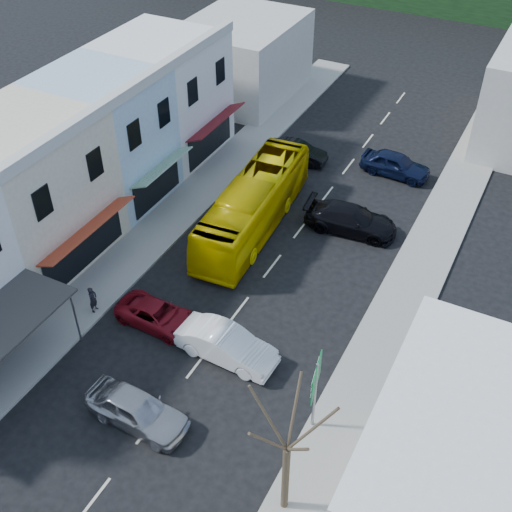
{
  "coord_description": "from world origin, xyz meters",
  "views": [
    {
      "loc": [
        11.78,
        -16.9,
        23.38
      ],
      "look_at": [
        0.0,
        6.0,
        2.2
      ],
      "focal_mm": 45.0,
      "sensor_mm": 36.0,
      "label": 1
    }
  ],
  "objects_px": {
    "car_silver": "(137,411)",
    "pedestrian_left": "(93,298)",
    "car_red": "(157,314)",
    "bus": "(253,206)",
    "street_tree": "(287,450)",
    "direction_sign": "(315,397)",
    "car_white": "(227,347)",
    "traffic_signal": "(484,96)"
  },
  "relations": [
    {
      "from": "car_silver",
      "to": "pedestrian_left",
      "type": "relative_size",
      "value": 2.59
    },
    {
      "from": "car_silver",
      "to": "car_red",
      "type": "distance_m",
      "value": 5.95
    },
    {
      "from": "bus",
      "to": "street_tree",
      "type": "xyz_separation_m",
      "value": [
        9.4,
        -15.55,
        2.28
      ]
    },
    {
      "from": "pedestrian_left",
      "to": "direction_sign",
      "type": "relative_size",
      "value": 0.42
    },
    {
      "from": "car_white",
      "to": "street_tree",
      "type": "height_order",
      "value": "street_tree"
    },
    {
      "from": "car_red",
      "to": "traffic_signal",
      "type": "height_order",
      "value": "traffic_signal"
    },
    {
      "from": "traffic_signal",
      "to": "car_red",
      "type": "bearing_deg",
      "value": 89.18
    },
    {
      "from": "street_tree",
      "to": "traffic_signal",
      "type": "xyz_separation_m",
      "value": [
        -0.18,
        34.61,
        -1.27
      ]
    },
    {
      "from": "car_silver",
      "to": "traffic_signal",
      "type": "distance_m",
      "value": 34.69
    },
    {
      "from": "street_tree",
      "to": "car_red",
      "type": "bearing_deg",
      "value": 148.56
    },
    {
      "from": "bus",
      "to": "street_tree",
      "type": "height_order",
      "value": "street_tree"
    },
    {
      "from": "bus",
      "to": "car_white",
      "type": "height_order",
      "value": "bus"
    },
    {
      "from": "bus",
      "to": "pedestrian_left",
      "type": "distance_m",
      "value": 11.0
    },
    {
      "from": "car_silver",
      "to": "street_tree",
      "type": "xyz_separation_m",
      "value": [
        7.34,
        -0.72,
        3.13
      ]
    },
    {
      "from": "pedestrian_left",
      "to": "traffic_signal",
      "type": "distance_m",
      "value": 32.17
    },
    {
      "from": "car_silver",
      "to": "car_red",
      "type": "bearing_deg",
      "value": 28.18
    },
    {
      "from": "bus",
      "to": "car_red",
      "type": "bearing_deg",
      "value": -97.51
    },
    {
      "from": "car_red",
      "to": "pedestrian_left",
      "type": "bearing_deg",
      "value": 105.09
    },
    {
      "from": "pedestrian_left",
      "to": "traffic_signal",
      "type": "relative_size",
      "value": 0.33
    },
    {
      "from": "car_silver",
      "to": "pedestrian_left",
      "type": "distance_m",
      "value": 7.51
    },
    {
      "from": "car_red",
      "to": "pedestrian_left",
      "type": "relative_size",
      "value": 2.71
    },
    {
      "from": "pedestrian_left",
      "to": "traffic_signal",
      "type": "height_order",
      "value": "traffic_signal"
    },
    {
      "from": "pedestrian_left",
      "to": "direction_sign",
      "type": "height_order",
      "value": "direction_sign"
    },
    {
      "from": "bus",
      "to": "car_white",
      "type": "relative_size",
      "value": 2.64
    },
    {
      "from": "direction_sign",
      "to": "traffic_signal",
      "type": "relative_size",
      "value": 0.79
    },
    {
      "from": "traffic_signal",
      "to": "pedestrian_left",
      "type": "bearing_deg",
      "value": 83.96
    },
    {
      "from": "car_white",
      "to": "pedestrian_left",
      "type": "bearing_deg",
      "value": 95.65
    },
    {
      "from": "street_tree",
      "to": "traffic_signal",
      "type": "height_order",
      "value": "street_tree"
    },
    {
      "from": "direction_sign",
      "to": "car_silver",
      "type": "bearing_deg",
      "value": -166.16
    },
    {
      "from": "direction_sign",
      "to": "street_tree",
      "type": "distance_m",
      "value": 4.35
    },
    {
      "from": "street_tree",
      "to": "pedestrian_left",
      "type": "bearing_deg",
      "value": 158.36
    },
    {
      "from": "car_silver",
      "to": "pedestrian_left",
      "type": "height_order",
      "value": "pedestrian_left"
    },
    {
      "from": "car_silver",
      "to": "car_red",
      "type": "height_order",
      "value": "same"
    },
    {
      "from": "direction_sign",
      "to": "car_red",
      "type": "bearing_deg",
      "value": 155.82
    },
    {
      "from": "car_red",
      "to": "pedestrian_left",
      "type": "xyz_separation_m",
      "value": [
        -3.37,
        -0.8,
        0.3
      ]
    },
    {
      "from": "car_white",
      "to": "street_tree",
      "type": "bearing_deg",
      "value": -132.73
    },
    {
      "from": "car_silver",
      "to": "car_white",
      "type": "relative_size",
      "value": 1.0
    },
    {
      "from": "car_white",
      "to": "car_red",
      "type": "distance_m",
      "value": 4.21
    },
    {
      "from": "pedestrian_left",
      "to": "street_tree",
      "type": "bearing_deg",
      "value": -118.15
    },
    {
      "from": "pedestrian_left",
      "to": "traffic_signal",
      "type": "xyz_separation_m",
      "value": [
        13.13,
        29.33,
        1.56
      ]
    },
    {
      "from": "direction_sign",
      "to": "car_white",
      "type": "bearing_deg",
      "value": 149.63
    },
    {
      "from": "direction_sign",
      "to": "street_tree",
      "type": "relative_size",
      "value": 0.53
    }
  ]
}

